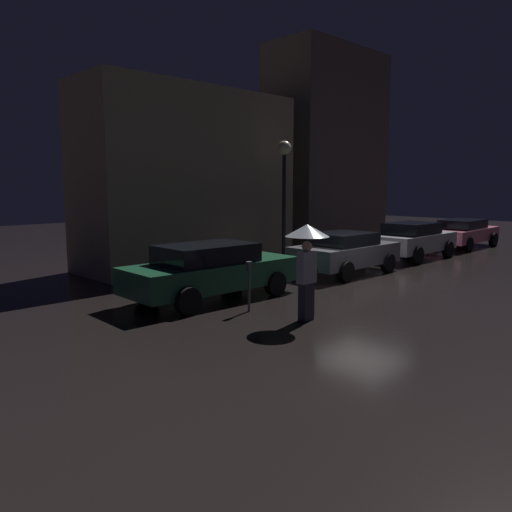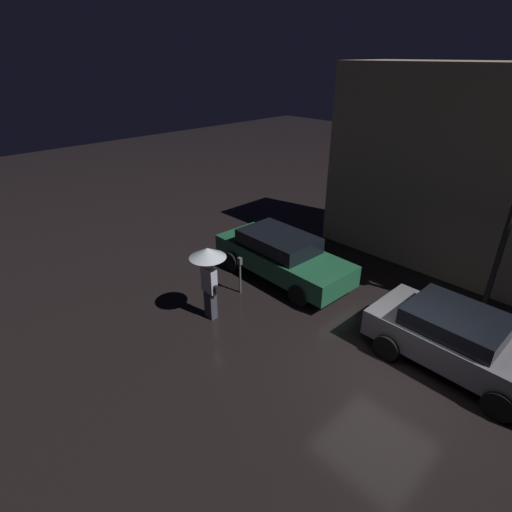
{
  "view_description": "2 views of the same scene",
  "coord_description": "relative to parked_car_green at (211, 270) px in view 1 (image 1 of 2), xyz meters",
  "views": [
    {
      "loc": [
        -12.8,
        -8.45,
        2.97
      ],
      "look_at": [
        -4.78,
        -0.22,
        1.32
      ],
      "focal_mm": 35.0,
      "sensor_mm": 36.0,
      "label": 1
    },
    {
      "loc": [
        2.83,
        -7.0,
        6.52
      ],
      "look_at": [
        -4.49,
        0.11,
        1.32
      ],
      "focal_mm": 28.0,
      "sensor_mm": 36.0,
      "label": 2
    }
  ],
  "objects": [
    {
      "name": "building_facade_left",
      "position": [
        3.08,
        5.01,
        2.39
      ],
      "size": [
        8.1,
        3.0,
        6.32
      ],
      "color": "gray",
      "rests_on": "ground"
    },
    {
      "name": "street_lamp_near",
      "position": [
        5.38,
        2.38,
        2.61
      ],
      "size": [
        0.5,
        0.5,
        4.52
      ],
      "color": "black",
      "rests_on": "ground"
    },
    {
      "name": "building_facade_right",
      "position": [
        11.17,
        5.01,
        3.79
      ],
      "size": [
        6.03,
        3.0,
        9.13
      ],
      "color": "#564C47",
      "rests_on": "ground"
    },
    {
      "name": "parked_car_silver",
      "position": [
        10.4,
        -0.06,
        0.0
      ],
      "size": [
        4.13,
        1.97,
        1.46
      ],
      "rotation": [
        0.0,
        0.0,
        -0.0
      ],
      "color": "#B7B7BF",
      "rests_on": "ground"
    },
    {
      "name": "parked_car_pink",
      "position": [
        15.4,
        0.03,
        -0.05
      ],
      "size": [
        4.69,
        1.89,
        1.33
      ],
      "rotation": [
        0.0,
        0.0,
        0.03
      ],
      "color": "#DB6684",
      "rests_on": "ground"
    },
    {
      "name": "parked_car_grey",
      "position": [
        5.6,
        -0.17,
        -0.03
      ],
      "size": [
        3.95,
        2.05,
        1.39
      ],
      "rotation": [
        0.0,
        0.0,
        -0.01
      ],
      "color": "slate",
      "rests_on": "ground"
    },
    {
      "name": "pedestrian_with_umbrella",
      "position": [
        0.2,
        -3.05,
        0.83
      ],
      "size": [
        0.96,
        0.96,
        2.12
      ],
      "rotation": [
        0.0,
        0.0,
        3.14
      ],
      "color": "#383842",
      "rests_on": "ground"
    },
    {
      "name": "parking_meter",
      "position": [
        -0.18,
        -1.62,
        -0.03
      ],
      "size": [
        0.12,
        0.1,
        1.19
      ],
      "color": "#4C5154",
      "rests_on": "ground"
    },
    {
      "name": "parked_car_green",
      "position": [
        0.0,
        0.0,
        0.0
      ],
      "size": [
        4.74,
        1.99,
        1.46
      ],
      "rotation": [
        0.0,
        0.0,
        -0.03
      ],
      "color": "#1E5638",
      "rests_on": "ground"
    },
    {
      "name": "ground_plane",
      "position": [
        4.75,
        -1.49,
        -0.77
      ],
      "size": [
        60.0,
        60.0,
        0.0
      ],
      "primitive_type": "plane",
      "color": "black"
    }
  ]
}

